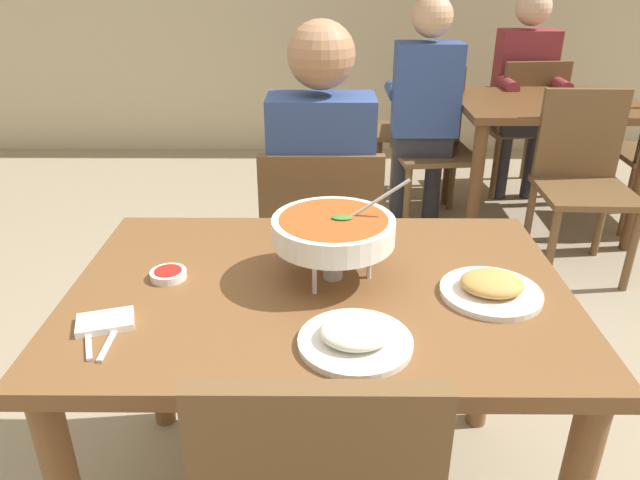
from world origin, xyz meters
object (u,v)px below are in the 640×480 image
(dining_table_far, at_px, (544,124))
(patron_bg_middle, at_px, (425,101))
(chair_bg_corner, at_px, (582,172))
(rice_plate, at_px, (355,337))
(appetizer_plate, at_px, (491,288))
(patron_bg_left, at_px, (525,84))
(chair_bg_middle, at_px, (431,137))
(chair_bg_window, at_px, (423,121))
(dining_table_main, at_px, (320,325))
(diner_main, at_px, (321,185))
(curry_bowl, at_px, (333,231))
(chair_diner_main, at_px, (321,248))
(chair_bg_left, at_px, (523,120))
(sauce_dish, at_px, (168,274))

(dining_table_far, distance_m, patron_bg_middle, 0.70)
(chair_bg_corner, bearing_deg, rice_plate, -124.04)
(appetizer_plate, distance_m, dining_table_far, 2.29)
(appetizer_plate, bearing_deg, patron_bg_left, 71.48)
(dining_table_far, bearing_deg, chair_bg_corner, -85.59)
(dining_table_far, height_order, chair_bg_middle, chair_bg_middle)
(chair_bg_middle, distance_m, chair_bg_window, 0.38)
(dining_table_main, relative_size, appetizer_plate, 5.06)
(rice_plate, distance_m, dining_table_far, 2.61)
(rice_plate, bearing_deg, diner_main, 94.41)
(chair_bg_corner, xyz_separation_m, chair_bg_window, (-0.64, 1.00, 0.00))
(dining_table_far, height_order, patron_bg_middle, patron_bg_middle)
(dining_table_far, bearing_deg, curry_bowl, -121.19)
(chair_diner_main, relative_size, dining_table_far, 0.90)
(appetizer_plate, bearing_deg, chair_bg_middle, 83.93)
(curry_bowl, distance_m, chair_bg_window, 2.63)
(chair_bg_middle, relative_size, chair_bg_corner, 1.00)
(curry_bowl, bearing_deg, chair_bg_left, 63.31)
(sauce_dish, xyz_separation_m, chair_bg_corner, (1.68, 1.53, -0.26))
(dining_table_far, height_order, chair_bg_corner, chair_bg_corner)
(chair_bg_middle, bearing_deg, patron_bg_left, 32.53)
(sauce_dish, bearing_deg, diner_main, 61.55)
(dining_table_far, xyz_separation_m, chair_bg_middle, (-0.62, 0.12, -0.11))
(dining_table_main, height_order, sauce_dish, sauce_dish)
(dining_table_far, distance_m, chair_bg_left, 0.55)
(rice_plate, distance_m, chair_bg_left, 3.12)
(dining_table_far, distance_m, chair_bg_middle, 0.64)
(dining_table_main, bearing_deg, patron_bg_middle, 74.55)
(appetizer_plate, bearing_deg, rice_plate, -148.52)
(dining_table_main, distance_m, chair_diner_main, 0.71)
(curry_bowl, bearing_deg, chair_diner_main, 92.89)
(dining_table_main, height_order, diner_main, diner_main)
(chair_bg_window, height_order, patron_bg_left, patron_bg_left)
(chair_bg_left, relative_size, patron_bg_middle, 0.69)
(curry_bowl, xyz_separation_m, sauce_dish, (-0.41, -0.01, -0.12))
(appetizer_plate, distance_m, chair_bg_middle, 2.26)
(chair_bg_window, bearing_deg, curry_bowl, -103.88)
(sauce_dish, height_order, chair_bg_middle, chair_bg_middle)
(chair_bg_left, bearing_deg, rice_plate, -113.60)
(chair_bg_window, bearing_deg, appetizer_plate, -95.48)
(chair_bg_left, height_order, chair_bg_corner, same)
(diner_main, height_order, chair_bg_corner, diner_main)
(curry_bowl, bearing_deg, chair_bg_corner, 50.28)
(diner_main, bearing_deg, curry_bowl, -87.24)
(curry_bowl, relative_size, patron_bg_left, 0.25)
(patron_bg_left, bearing_deg, sauce_dish, -123.06)
(dining_table_main, distance_m, chair_bg_middle, 2.28)
(chair_bg_left, xyz_separation_m, chair_bg_middle, (-0.68, -0.41, 0.00))
(chair_bg_corner, bearing_deg, dining_table_main, -129.77)
(rice_plate, relative_size, chair_bg_left, 0.27)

